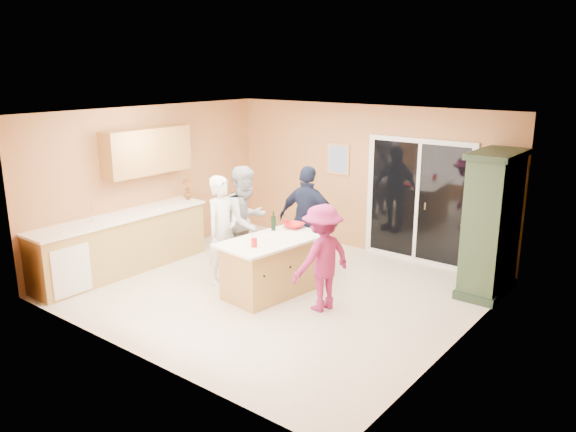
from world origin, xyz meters
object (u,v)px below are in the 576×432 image
Objects in this scene: green_hutch at (492,226)px; woman_grey at (246,221)px; kitchen_island at (272,268)px; woman_magenta at (322,258)px; woman_navy at (308,220)px; woman_white at (223,230)px.

woman_grey is at bearing -153.72° from green_hutch.
woman_grey reaches higher than kitchen_island.
green_hutch is 2.55m from woman_magenta.
kitchen_island is at bearing -113.44° from woman_grey.
kitchen_island is 0.94m from woman_magenta.
woman_navy is 1.17× the size of woman_magenta.
woman_grey reaches higher than woman_white.
woman_grey reaches higher than woman_magenta.
green_hutch reaches higher than woman_grey.
kitchen_island is 0.96× the size of woman_grey.
woman_magenta reaches higher than kitchen_island.
woman_white reaches higher than kitchen_island.
kitchen_island is 3.21m from green_hutch.
green_hutch reaches higher than woman_navy.
woman_grey is at bearing 164.50° from kitchen_island.
kitchen_island is 1.00× the size of woman_white.
woman_white is 0.49m from woman_grey.
woman_white reaches higher than woman_magenta.
woman_white is 1.40m from woman_navy.
woman_grey is 1.02× the size of woman_navy.
kitchen_island is at bearing -77.61° from woman_magenta.
woman_white is at bearing 50.23° from woman_navy.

